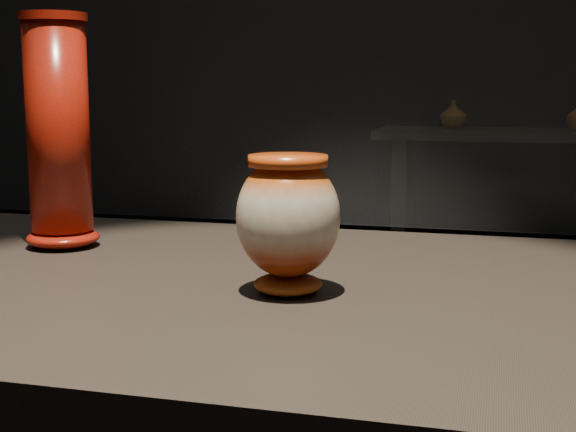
% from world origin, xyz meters
% --- Properties ---
extents(main_vase, '(0.16, 0.16, 0.17)m').
position_xyz_m(main_vase, '(0.11, -0.05, 0.99)').
color(main_vase, maroon).
rests_on(main_vase, display_plinth).
extents(tall_vase, '(0.15, 0.15, 0.36)m').
position_xyz_m(tall_vase, '(-0.30, 0.13, 1.07)').
color(tall_vase, '#B9140C').
rests_on(tall_vase, display_plinth).
extents(back_shelf, '(2.00, 0.60, 0.90)m').
position_xyz_m(back_shelf, '(0.67, 3.70, 0.64)').
color(back_shelf, black).
rests_on(back_shelf, ground).
extents(back_vase_left, '(0.21, 0.21, 0.16)m').
position_xyz_m(back_vase_left, '(0.09, 3.75, 0.98)').
color(back_vase_left, '#9A6316').
rests_on(back_vase_left, back_shelf).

